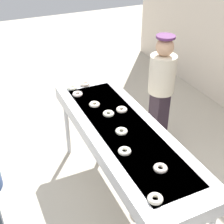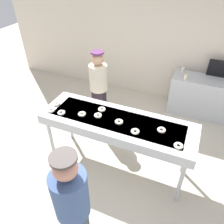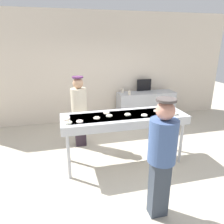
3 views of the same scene
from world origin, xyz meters
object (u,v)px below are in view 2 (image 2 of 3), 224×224
at_px(sugar_donut_8, 102,109).
at_px(sugar_donut_0, 179,146).
at_px(sugar_donut_5, 119,122).
at_px(sugar_donut_7, 51,110).
at_px(fryer_conveyor, 117,124).
at_px(paper_cup_1, 183,70).
at_px(customer_waiting, 72,204).
at_px(sugar_donut_4, 98,115).
at_px(sugar_donut_1, 61,113).
at_px(sugar_donut_2, 135,131).
at_px(sugar_donut_3, 82,114).
at_px(worker_baker, 99,86).
at_px(sugar_donut_9, 56,104).
at_px(sugar_donut_6, 161,130).
at_px(menu_display, 219,69).
at_px(prep_counter, 211,99).
at_px(paper_cup_0, 186,77).

bearing_deg(sugar_donut_8, sugar_donut_0, -15.10).
relative_size(sugar_donut_5, sugar_donut_7, 1.00).
xyz_separation_m(fryer_conveyor, paper_cup_1, (0.64, 2.23, 0.01)).
relative_size(sugar_donut_5, customer_waiting, 0.07).
bearing_deg(sugar_donut_4, sugar_donut_1, -164.35).
height_order(fryer_conveyor, customer_waiting, customer_waiting).
bearing_deg(sugar_donut_2, sugar_donut_0, -4.21).
xyz_separation_m(sugar_donut_7, sugar_donut_8, (0.72, 0.33, 0.00)).
bearing_deg(sugar_donut_3, sugar_donut_8, 45.25).
bearing_deg(paper_cup_1, sugar_donut_4, -112.40).
height_order(fryer_conveyor, worker_baker, worker_baker).
relative_size(sugar_donut_4, sugar_donut_5, 1.00).
distance_m(sugar_donut_2, customer_waiting, 1.27).
xyz_separation_m(sugar_donut_4, paper_cup_1, (0.94, 2.27, -0.09)).
distance_m(customer_waiting, paper_cup_1, 3.68).
height_order(sugar_donut_5, sugar_donut_9, same).
relative_size(sugar_donut_2, sugar_donut_6, 1.00).
height_order(sugar_donut_0, sugar_donut_7, same).
xyz_separation_m(sugar_donut_2, menu_display, (1.00, 2.49, 0.03)).
xyz_separation_m(prep_counter, menu_display, (-0.00, 0.22, 0.61)).
bearing_deg(worker_baker, paper_cup_1, -145.04).
bearing_deg(sugar_donut_1, sugar_donut_0, -0.49).
height_order(sugar_donut_6, paper_cup_1, sugar_donut_6).
distance_m(sugar_donut_0, sugar_donut_6, 0.34).
bearing_deg(sugar_donut_1, paper_cup_0, 53.14).
height_order(sugar_donut_0, worker_baker, worker_baker).
bearing_deg(sugar_donut_1, sugar_donut_8, 30.82).
xyz_separation_m(worker_baker, prep_counter, (2.09, 1.18, -0.48)).
height_order(sugar_donut_9, customer_waiting, customer_waiting).
relative_size(sugar_donut_1, sugar_donut_8, 1.00).
bearing_deg(sugar_donut_7, sugar_donut_2, 1.47).
bearing_deg(sugar_donut_1, customer_waiting, -52.82).
relative_size(sugar_donut_2, sugar_donut_9, 1.00).
bearing_deg(customer_waiting, sugar_donut_0, 50.30).
bearing_deg(sugar_donut_9, paper_cup_0, 47.18).
relative_size(sugar_donut_3, sugar_donut_6, 1.00).
bearing_deg(fryer_conveyor, sugar_donut_7, -169.10).
xyz_separation_m(sugar_donut_2, paper_cup_0, (0.41, 2.09, -0.09)).
bearing_deg(sugar_donut_4, menu_display, 55.32).
bearing_deg(prep_counter, worker_baker, -150.62).
height_order(sugar_donut_2, paper_cup_0, sugar_donut_2).
bearing_deg(fryer_conveyor, sugar_donut_5, -47.41).
xyz_separation_m(sugar_donut_6, sugar_donut_9, (-1.72, -0.02, 0.00)).
xyz_separation_m(sugar_donut_3, prep_counter, (1.88, 2.21, -0.58)).
xyz_separation_m(sugar_donut_4, sugar_donut_5, (0.35, -0.02, 0.00)).
bearing_deg(menu_display, paper_cup_0, -146.19).
relative_size(sugar_donut_7, paper_cup_1, 1.08).
bearing_deg(customer_waiting, sugar_donut_5, 86.90).
bearing_deg(sugar_donut_8, sugar_donut_5, -26.71).
bearing_deg(sugar_donut_6, menu_display, 73.70).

